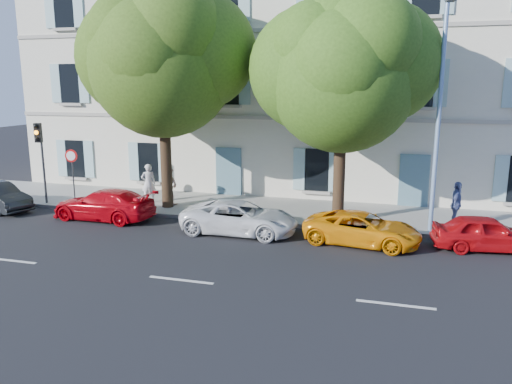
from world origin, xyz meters
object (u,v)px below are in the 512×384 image
(tree_right, at_px, (343,78))
(road_sign, at_px, (72,165))
(car_red_coupe, at_px, (104,204))
(pedestrian_c, at_px, (456,204))
(street_lamp, at_px, (440,105))
(car_white_coupe, at_px, (240,218))
(car_red_hatchback, at_px, (487,233))
(traffic_light, at_px, (40,146))
(pedestrian_a, at_px, (149,183))
(tree_left, at_px, (162,65))
(car_yellow_supercar, at_px, (362,229))
(pedestrian_b, at_px, (169,186))

(tree_right, bearing_deg, road_sign, -179.04)
(car_red_coupe, distance_m, pedestrian_c, 14.16)
(street_lamp, bearing_deg, car_white_coupe, -167.89)
(car_white_coupe, height_order, car_red_hatchback, car_white_coupe)
(traffic_light, relative_size, street_lamp, 0.45)
(traffic_light, relative_size, road_sign, 1.47)
(car_red_hatchback, relative_size, pedestrian_a, 1.97)
(traffic_light, distance_m, pedestrian_a, 5.11)
(car_white_coupe, bearing_deg, pedestrian_c, -71.53)
(car_red_hatchback, bearing_deg, tree_left, 72.57)
(pedestrian_a, bearing_deg, car_yellow_supercar, 128.87)
(car_red_hatchback, distance_m, tree_right, 7.56)
(car_red_coupe, height_order, road_sign, road_sign)
(car_white_coupe, relative_size, car_yellow_supercar, 1.08)
(street_lamp, bearing_deg, pedestrian_a, 172.57)
(street_lamp, relative_size, pedestrian_b, 4.87)
(car_yellow_supercar, xyz_separation_m, tree_left, (-8.80, 2.60, 5.79))
(road_sign, bearing_deg, pedestrian_c, 2.55)
(street_lamp, bearing_deg, road_sign, 178.55)
(traffic_light, bearing_deg, pedestrian_b, 13.96)
(car_white_coupe, xyz_separation_m, tree_left, (-4.22, 2.52, 5.75))
(car_yellow_supercar, bearing_deg, car_white_coupe, 96.59)
(tree_left, height_order, street_lamp, tree_left)
(car_red_coupe, bearing_deg, traffic_light, -104.80)
(tree_left, bearing_deg, car_red_coupe, -130.24)
(car_red_coupe, distance_m, car_yellow_supercar, 10.65)
(street_lamp, height_order, pedestrian_b, street_lamp)
(tree_right, bearing_deg, pedestrian_b, 173.59)
(car_white_coupe, xyz_separation_m, car_red_hatchback, (8.69, 0.42, -0.01))
(road_sign, relative_size, street_lamp, 0.31)
(car_white_coupe, height_order, pedestrian_c, pedestrian_c)
(car_red_hatchback, relative_size, street_lamp, 0.43)
(tree_right, relative_size, pedestrian_a, 4.86)
(car_red_hatchback, bearing_deg, street_lamp, 50.07)
(pedestrian_c, bearing_deg, tree_right, 107.74)
(car_red_coupe, relative_size, tree_right, 0.50)
(road_sign, bearing_deg, tree_left, 8.24)
(tree_right, xyz_separation_m, pedestrian_a, (-8.90, 1.02, -4.73))
(traffic_light, xyz_separation_m, pedestrian_b, (5.65, 1.41, -1.83))
(street_lamp, xyz_separation_m, pedestrian_a, (-12.40, 1.62, -3.77))
(car_red_coupe, relative_size, car_red_hatchback, 1.24)
(tree_right, xyz_separation_m, pedestrian_c, (4.45, 0.53, -4.75))
(car_red_hatchback, xyz_separation_m, pedestrian_a, (-14.14, 2.69, 0.45))
(pedestrian_c, bearing_deg, pedestrian_b, 99.32)
(car_red_coupe, height_order, car_red_hatchback, car_red_coupe)
(traffic_light, height_order, pedestrian_a, traffic_light)
(road_sign, distance_m, pedestrian_b, 4.53)
(pedestrian_b, bearing_deg, pedestrian_a, 0.76)
(car_white_coupe, relative_size, tree_left, 0.46)
(car_yellow_supercar, relative_size, pedestrian_c, 2.30)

